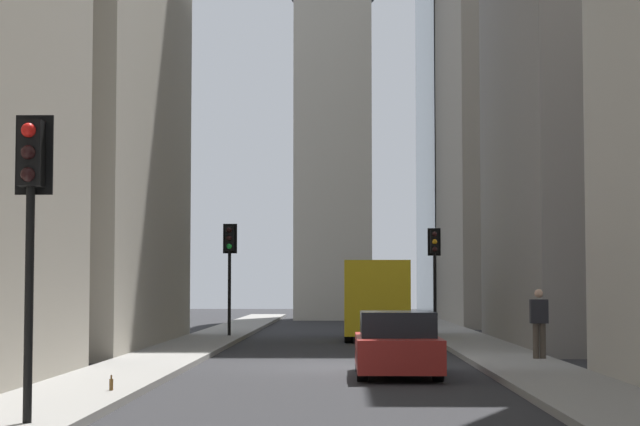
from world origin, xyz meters
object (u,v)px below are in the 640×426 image
delivery_truck (375,299)px  traffic_light_foreground (31,194)px  discarded_bottle (111,384)px  traffic_light_midblock (435,255)px  traffic_light_far_junction (230,253)px  sedan_red (397,346)px  pedestrian (539,321)px

delivery_truck → traffic_light_foreground: size_ratio=1.54×
delivery_truck → discarded_bottle: bearing=166.5°
traffic_light_midblock → traffic_light_far_junction: traffic_light_midblock is taller
traffic_light_midblock → discarded_bottle: traffic_light_midblock is taller
traffic_light_foreground → traffic_light_far_junction: bearing=-0.1°
delivery_truck → sedan_red: size_ratio=1.50×
sedan_red → delivery_truck: bearing=-0.0°
delivery_truck → pedestrian: size_ratio=3.70×
traffic_light_far_junction → discarded_bottle: traffic_light_far_junction is taller
sedan_red → pedestrian: size_ratio=2.46×
traffic_light_foreground → traffic_light_midblock: traffic_light_foreground is taller
sedan_red → pedestrian: 5.50m
traffic_light_foreground → traffic_light_far_junction: (26.70, -0.06, -0.05)m
traffic_light_foreground → pedestrian: (13.63, -9.20, -2.12)m
traffic_light_foreground → traffic_light_midblock: 31.26m
sedan_red → traffic_light_far_junction: 18.04m
traffic_light_foreground → traffic_light_midblock: (30.25, -7.91, -0.05)m
traffic_light_far_junction → discarded_bottle: bearing=-179.7°
traffic_light_foreground → traffic_light_midblock: bearing=-14.7°
delivery_truck → pedestrian: (-12.95, -3.77, -0.37)m
discarded_bottle → delivery_truck: bearing=-13.5°
sedan_red → discarded_bottle: (-4.90, 5.25, -0.42)m
traffic_light_far_junction → pedestrian: traffic_light_far_junction is taller
traffic_light_midblock → sedan_red: bearing=173.1°
sedan_red → discarded_bottle: bearing=133.0°
delivery_truck → traffic_light_midblock: size_ratio=1.57×
traffic_light_foreground → traffic_light_far_junction: 26.70m
delivery_truck → traffic_light_foreground: (-26.58, 5.42, 1.76)m
delivery_truck → traffic_light_midblock: traffic_light_midblock is taller
sedan_red → traffic_light_far_junction: size_ratio=1.04×
sedan_red → traffic_light_midblock: bearing=-6.9°
sedan_red → discarded_bottle: 7.20m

